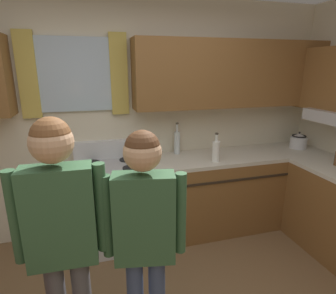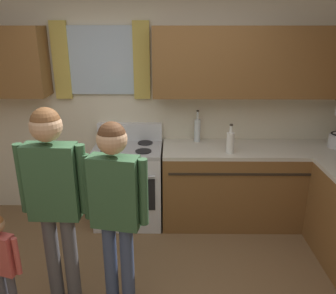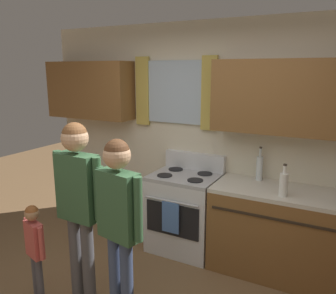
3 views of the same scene
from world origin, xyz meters
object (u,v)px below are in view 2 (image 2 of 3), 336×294
bottle_tall_clear (197,130)px  adult_in_plaid (115,200)px  adult_holding_child (54,189)px  small_child (2,258)px  stove_oven (129,183)px  bottle_milk_white (230,142)px

bottle_tall_clear → adult_in_plaid: 1.73m
adult_holding_child → small_child: (-0.37, -0.19, -0.46)m
adult_in_plaid → small_child: adult_in_plaid is taller
stove_oven → adult_in_plaid: bearing=-86.6°
bottle_milk_white → small_child: bottle_milk_white is taller
adult_holding_child → adult_in_plaid: size_ratio=1.05×
bottle_milk_white → stove_oven: bearing=171.3°
bottle_milk_white → bottle_tall_clear: size_ratio=0.85×
adult_in_plaid → small_child: bearing=-170.6°
stove_oven → small_child: stove_oven is taller
adult_holding_child → small_child: adult_holding_child is taller
stove_oven → adult_holding_child: 1.48m
stove_oven → bottle_milk_white: size_ratio=3.51×
adult_in_plaid → small_child: (-0.82, -0.14, -0.40)m
stove_oven → bottle_milk_white: bottle_milk_white is taller
bottle_tall_clear → small_child: bearing=-131.6°
bottle_milk_white → bottle_tall_clear: bottle_tall_clear is taller
bottle_milk_white → adult_holding_child: (-1.47, -1.15, 0.02)m
bottle_tall_clear → small_child: bottle_tall_clear is taller
stove_oven → bottle_milk_white: (1.10, -0.17, 0.55)m
small_child → adult_in_plaid: bearing=9.4°
adult_holding_child → small_child: size_ratio=1.77×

